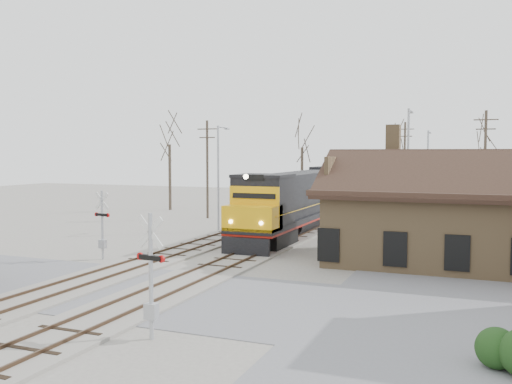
% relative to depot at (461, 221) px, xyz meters
% --- Properties ---
extents(ground, '(140.00, 140.00, 0.00)m').
position_rel_depot_xyz_m(ground, '(-11.99, -12.00, -2.41)').
color(ground, '#9A958B').
rests_on(ground, ground).
extents(road, '(60.00, 9.00, 0.03)m').
position_rel_depot_xyz_m(road, '(-11.99, -12.00, -2.39)').
color(road, slate).
rests_on(road, ground).
extents(track_main, '(3.40, 90.00, 0.24)m').
position_rel_depot_xyz_m(track_main, '(-11.99, 3.00, -2.34)').
color(track_main, '#9A958B').
rests_on(track_main, ground).
extents(track_siding, '(3.40, 90.00, 0.24)m').
position_rel_depot_xyz_m(track_siding, '(-16.49, 3.00, -2.34)').
color(track_siding, '#9A958B').
rests_on(track_siding, ground).
extents(depot, '(15.20, 9.31, 7.90)m').
position_rel_depot_xyz_m(depot, '(0.00, 0.00, 0.00)').
color(depot, olive).
rests_on(depot, ground).
extents(locomotive_lead, '(3.30, 22.07, 4.90)m').
position_rel_depot_xyz_m(locomotive_lead, '(-11.99, 7.89, 0.17)').
color(locomotive_lead, black).
rests_on(locomotive_lead, ground).
extents(locomotive_trailing, '(3.30, 22.07, 4.64)m').
position_rel_depot_xyz_m(locomotive_trailing, '(-11.99, 30.24, 0.17)').
color(locomotive_trailing, black).
rests_on(locomotive_trailing, ground).
extents(crossbuck_near, '(1.20, 0.33, 4.25)m').
position_rel_depot_xyz_m(crossbuck_near, '(-9.05, -17.43, -0.43)').
color(crossbuck_near, '#A5A8AD').
rests_on(crossbuck_near, ground).
extents(crossbuck_far, '(1.15, 0.30, 4.04)m').
position_rel_depot_xyz_m(crossbuck_far, '(-19.41, -6.27, -0.51)').
color(crossbuck_far, '#A5A8AD').
rests_on(crossbuck_far, ground).
extents(hedge_a, '(1.21, 1.21, 1.21)m').
position_rel_depot_xyz_m(hedge_a, '(1.61, -15.96, -1.80)').
color(hedge_a, black).
rests_on(hedge_a, ground).
extents(streetlight_a, '(0.25, 2.04, 8.33)m').
position_rel_depot_xyz_m(streetlight_a, '(-18.30, 7.13, 2.29)').
color(streetlight_a, '#A5A8AD').
rests_on(streetlight_a, ground).
extents(streetlight_b, '(0.25, 2.04, 9.48)m').
position_rel_depot_xyz_m(streetlight_b, '(-4.14, 10.04, 2.87)').
color(streetlight_b, '#A5A8AD').
rests_on(streetlight_b, ground).
extents(streetlight_c, '(0.25, 2.04, 8.33)m').
position_rel_depot_xyz_m(streetlight_c, '(-3.91, 23.28, 2.29)').
color(streetlight_c, '#A5A8AD').
rests_on(streetlight_c, ground).
extents(utility_pole_a, '(2.00, 0.24, 9.23)m').
position_rel_depot_xyz_m(utility_pole_a, '(-23.17, 14.74, 2.43)').
color(utility_pole_a, '#382D23').
rests_on(utility_pole_a, ground).
extents(utility_pole_b, '(2.00, 0.24, 9.64)m').
position_rel_depot_xyz_m(utility_pole_b, '(-7.26, 32.48, 2.64)').
color(utility_pole_b, '#382D23').
rests_on(utility_pole_b, ground).
extents(utility_pole_c, '(2.00, 0.24, 9.83)m').
position_rel_depot_xyz_m(utility_pole_c, '(1.16, 19.40, 2.73)').
color(utility_pole_c, '#382D23').
rests_on(utility_pole_c, ground).
extents(tree_a, '(4.73, 4.73, 11.60)m').
position_rel_depot_xyz_m(tree_a, '(-30.45, 20.20, 5.85)').
color(tree_a, '#382D23').
rests_on(tree_a, ground).
extents(tree_b, '(4.54, 4.54, 11.13)m').
position_rel_depot_xyz_m(tree_b, '(-17.94, 27.99, 5.52)').
color(tree_b, '#382D23').
rests_on(tree_b, ground).
extents(tree_c, '(4.21, 4.21, 10.32)m').
position_rel_depot_xyz_m(tree_c, '(-8.33, 35.68, 4.94)').
color(tree_c, '#382D23').
rests_on(tree_c, ground).
extents(tree_d, '(4.20, 4.20, 10.29)m').
position_rel_depot_xyz_m(tree_d, '(1.29, 31.08, 4.92)').
color(tree_d, '#382D23').
rests_on(tree_d, ground).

